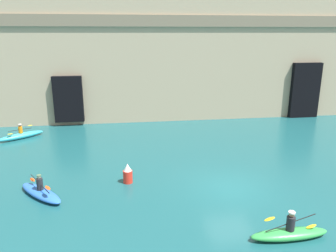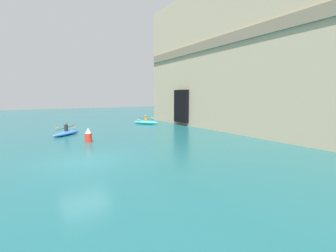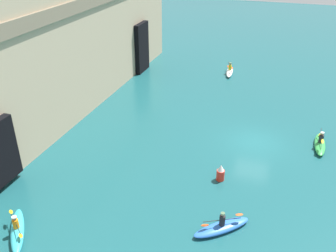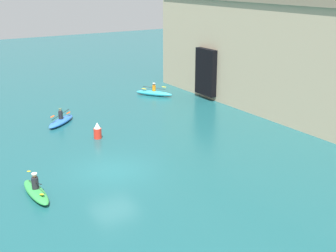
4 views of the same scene
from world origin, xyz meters
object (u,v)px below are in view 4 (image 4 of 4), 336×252
at_px(kayak_cyan, 154,93).
at_px(marker_buoy, 97,131).
at_px(kayak_blue, 61,121).
at_px(kayak_green, 36,191).

relative_size(kayak_cyan, marker_buoy, 2.86).
relative_size(kayak_blue, marker_buoy, 2.67).
height_order(kayak_cyan, marker_buoy, kayak_cyan).
bearing_deg(kayak_green, kayak_blue, 154.29).
distance_m(kayak_blue, kayak_cyan, 10.54).
distance_m(kayak_green, marker_buoy, 8.62).
height_order(kayak_blue, kayak_green, kayak_green).
bearing_deg(kayak_green, marker_buoy, 135.80).
distance_m(kayak_cyan, marker_buoy, 11.97).
xyz_separation_m(kayak_blue, marker_buoy, (4.33, 0.97, 0.29)).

